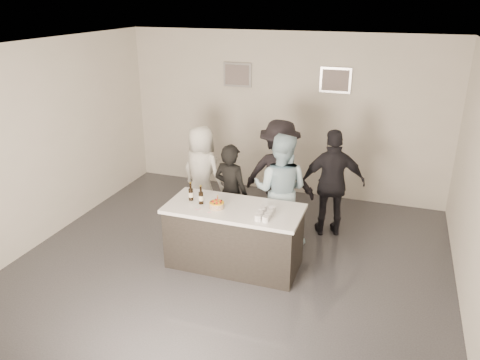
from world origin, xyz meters
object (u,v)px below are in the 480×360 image
(cake, at_px, (217,206))
(person_main_black, at_px, (231,193))
(person_main_blue, at_px, (280,190))
(person_guest_right, at_px, (333,183))
(beer_bottle_a, at_px, (191,192))
(person_guest_left, at_px, (202,172))
(person_guest_back, at_px, (279,175))
(bar_counter, at_px, (234,236))
(beer_bottle_b, at_px, (201,195))

(cake, xyz_separation_m, person_main_black, (-0.10, 0.82, -0.16))
(cake, height_order, person_main_black, person_main_black)
(person_main_blue, height_order, person_guest_right, person_main_blue)
(beer_bottle_a, xyz_separation_m, person_guest_right, (1.77, 1.38, -0.17))
(person_guest_left, height_order, person_guest_right, person_guest_right)
(person_guest_back, bearing_deg, bar_counter, 86.60)
(person_main_black, bearing_deg, person_guest_back, -119.08)
(cake, bearing_deg, beer_bottle_a, 163.94)
(bar_counter, distance_m, person_main_black, 0.84)
(beer_bottle_b, distance_m, person_guest_left, 1.51)
(person_main_black, height_order, person_guest_left, person_guest_left)
(bar_counter, relative_size, person_guest_back, 1.03)
(person_guest_left, relative_size, person_guest_back, 0.89)
(person_main_blue, bearing_deg, beer_bottle_a, 38.45)
(beer_bottle_a, bearing_deg, person_guest_back, 55.87)
(cake, relative_size, beer_bottle_b, 0.76)
(beer_bottle_a, distance_m, person_guest_back, 1.64)
(cake, bearing_deg, person_guest_right, 48.44)
(bar_counter, xyz_separation_m, person_guest_left, (-1.05, 1.32, 0.35))
(bar_counter, xyz_separation_m, beer_bottle_b, (-0.46, -0.04, 0.58))
(person_main_blue, relative_size, person_guest_back, 0.97)
(person_guest_left, height_order, person_guest_back, person_guest_back)
(bar_counter, height_order, person_guest_left, person_guest_left)
(person_main_black, relative_size, person_guest_right, 0.90)
(person_main_black, distance_m, person_guest_right, 1.59)
(person_guest_right, bearing_deg, person_guest_left, -17.15)
(beer_bottle_a, bearing_deg, person_guest_left, 107.34)
(beer_bottle_b, height_order, person_guest_back, person_guest_back)
(person_guest_right, height_order, person_guest_back, person_guest_back)
(person_guest_right, xyz_separation_m, person_guest_back, (-0.85, -0.02, 0.04))
(person_main_blue, distance_m, person_guest_right, 0.88)
(beer_bottle_b, xyz_separation_m, person_guest_back, (0.74, 1.42, -0.13))
(cake, height_order, person_main_blue, person_main_blue)
(beer_bottle_b, xyz_separation_m, person_main_black, (0.16, 0.76, -0.26))
(cake, bearing_deg, person_main_blue, 56.31)
(person_main_blue, bearing_deg, bar_counter, 63.86)
(person_main_blue, height_order, person_guest_left, person_main_blue)
(person_main_black, bearing_deg, bar_counter, 125.48)
(person_guest_right, relative_size, person_guest_back, 0.96)
(cake, xyz_separation_m, beer_bottle_b, (-0.26, 0.06, 0.09))
(person_main_blue, distance_m, person_guest_back, 0.55)
(person_main_black, xyz_separation_m, person_guest_left, (-0.75, 0.61, 0.02))
(person_main_black, xyz_separation_m, person_main_blue, (0.74, 0.14, 0.10))
(person_guest_right, bearing_deg, cake, 29.41)
(cake, bearing_deg, person_guest_back, 71.98)
(person_guest_back, bearing_deg, person_main_black, 56.48)
(person_guest_back, bearing_deg, cake, 79.85)
(cake, xyz_separation_m, person_guest_back, (0.48, 1.48, -0.04))
(person_main_blue, xyz_separation_m, person_guest_back, (-0.16, 0.52, 0.03))
(cake, relative_size, person_main_black, 0.13)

